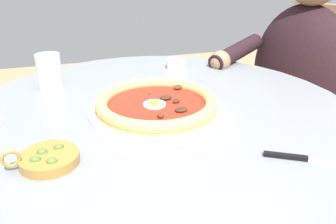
{
  "coord_description": "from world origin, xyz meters",
  "views": [
    {
      "loc": [
        0.19,
        0.74,
        1.11
      ],
      "look_at": [
        -0.02,
        0.01,
        0.75
      ],
      "focal_mm": 37.44,
      "sensor_mm": 36.0,
      "label": 1
    }
  ],
  "objects_px": {
    "ramekin_capers": "(176,64)",
    "cafe_chair_diner": "(312,99)",
    "water_glass": "(50,74)",
    "dining_table": "(158,166)",
    "steak_knife": "(305,159)",
    "pizza_on_plate": "(155,105)",
    "olive_pan": "(48,158)",
    "diner_person": "(291,120)"
  },
  "relations": [
    {
      "from": "diner_person",
      "to": "olive_pan",
      "type": "bearing_deg",
      "value": 28.47
    },
    {
      "from": "water_glass",
      "to": "dining_table",
      "type": "bearing_deg",
      "value": 135.43
    },
    {
      "from": "diner_person",
      "to": "cafe_chair_diner",
      "type": "distance_m",
      "value": 0.16
    },
    {
      "from": "steak_knife",
      "to": "ramekin_capers",
      "type": "relative_size",
      "value": 3.19
    },
    {
      "from": "pizza_on_plate",
      "to": "water_glass",
      "type": "xyz_separation_m",
      "value": [
        0.24,
        -0.24,
        0.02
      ]
    },
    {
      "from": "dining_table",
      "to": "steak_knife",
      "type": "distance_m",
      "value": 0.38
    },
    {
      "from": "olive_pan",
      "to": "diner_person",
      "type": "distance_m",
      "value": 1.02
    },
    {
      "from": "pizza_on_plate",
      "to": "water_glass",
      "type": "height_order",
      "value": "water_glass"
    },
    {
      "from": "dining_table",
      "to": "steak_knife",
      "type": "relative_size",
      "value": 5.06
    },
    {
      "from": "pizza_on_plate",
      "to": "water_glass",
      "type": "bearing_deg",
      "value": -44.21
    },
    {
      "from": "water_glass",
      "to": "diner_person",
      "type": "bearing_deg",
      "value": -175.32
    },
    {
      "from": "water_glass",
      "to": "olive_pan",
      "type": "height_order",
      "value": "water_glass"
    },
    {
      "from": "pizza_on_plate",
      "to": "ramekin_capers",
      "type": "relative_size",
      "value": 5.32
    },
    {
      "from": "ramekin_capers",
      "to": "steak_knife",
      "type": "bearing_deg",
      "value": 96.41
    },
    {
      "from": "dining_table",
      "to": "diner_person",
      "type": "height_order",
      "value": "diner_person"
    },
    {
      "from": "ramekin_capers",
      "to": "diner_person",
      "type": "height_order",
      "value": "diner_person"
    },
    {
      "from": "ramekin_capers",
      "to": "dining_table",
      "type": "bearing_deg",
      "value": 65.17
    },
    {
      "from": "dining_table",
      "to": "water_glass",
      "type": "xyz_separation_m",
      "value": [
        0.25,
        -0.24,
        0.2
      ]
    },
    {
      "from": "dining_table",
      "to": "pizza_on_plate",
      "type": "xyz_separation_m",
      "value": [
        0.0,
        -0.01,
        0.17
      ]
    },
    {
      "from": "steak_knife",
      "to": "dining_table",
      "type": "bearing_deg",
      "value": -52.9
    },
    {
      "from": "dining_table",
      "to": "olive_pan",
      "type": "relative_size",
      "value": 7.39
    },
    {
      "from": "dining_table",
      "to": "water_glass",
      "type": "bearing_deg",
      "value": -44.57
    },
    {
      "from": "water_glass",
      "to": "olive_pan",
      "type": "distance_m",
      "value": 0.4
    },
    {
      "from": "water_glass",
      "to": "ramekin_capers",
      "type": "bearing_deg",
      "value": -169.53
    },
    {
      "from": "dining_table",
      "to": "cafe_chair_diner",
      "type": "height_order",
      "value": "cafe_chair_diner"
    },
    {
      "from": "ramekin_capers",
      "to": "olive_pan",
      "type": "distance_m",
      "value": 0.61
    },
    {
      "from": "diner_person",
      "to": "cafe_chair_diner",
      "type": "height_order",
      "value": "diner_person"
    },
    {
      "from": "dining_table",
      "to": "steak_knife",
      "type": "bearing_deg",
      "value": 127.1
    },
    {
      "from": "pizza_on_plate",
      "to": "diner_person",
      "type": "xyz_separation_m",
      "value": [
        -0.62,
        -0.31,
        -0.27
      ]
    },
    {
      "from": "steak_knife",
      "to": "diner_person",
      "type": "height_order",
      "value": "diner_person"
    },
    {
      "from": "olive_pan",
      "to": "cafe_chair_diner",
      "type": "xyz_separation_m",
      "value": [
        -1.0,
        -0.54,
        -0.22
      ]
    },
    {
      "from": "steak_knife",
      "to": "diner_person",
      "type": "distance_m",
      "value": 0.77
    },
    {
      "from": "pizza_on_plate",
      "to": "cafe_chair_diner",
      "type": "xyz_separation_m",
      "value": [
        -0.76,
        -0.37,
        -0.23
      ]
    },
    {
      "from": "cafe_chair_diner",
      "to": "water_glass",
      "type": "bearing_deg",
      "value": 7.76
    },
    {
      "from": "olive_pan",
      "to": "diner_person",
      "type": "bearing_deg",
      "value": -151.53
    },
    {
      "from": "dining_table",
      "to": "cafe_chair_diner",
      "type": "xyz_separation_m",
      "value": [
        -0.76,
        -0.38,
        -0.05
      ]
    },
    {
      "from": "ramekin_capers",
      "to": "cafe_chair_diner",
      "type": "xyz_separation_m",
      "value": [
        -0.61,
        -0.06,
        -0.22
      ]
    },
    {
      "from": "steak_knife",
      "to": "ramekin_capers",
      "type": "bearing_deg",
      "value": -83.59
    },
    {
      "from": "diner_person",
      "to": "pizza_on_plate",
      "type": "bearing_deg",
      "value": 26.18
    },
    {
      "from": "pizza_on_plate",
      "to": "olive_pan",
      "type": "bearing_deg",
      "value": 33.9
    },
    {
      "from": "water_glass",
      "to": "olive_pan",
      "type": "relative_size",
      "value": 0.73
    },
    {
      "from": "cafe_chair_diner",
      "to": "pizza_on_plate",
      "type": "bearing_deg",
      "value": 26.13
    }
  ]
}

